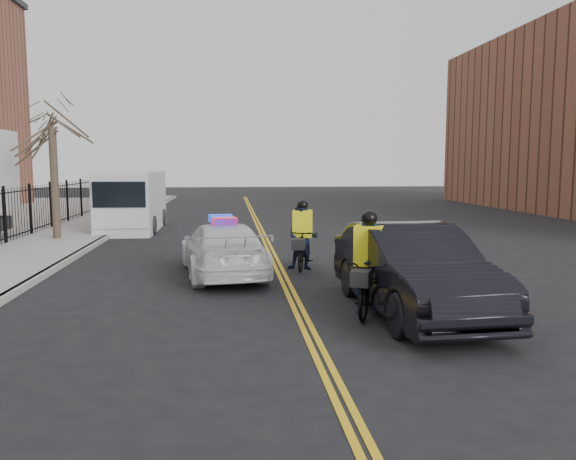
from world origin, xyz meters
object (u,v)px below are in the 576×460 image
Objects in this scene: dark_sedan at (412,270)px; cargo_van at (132,202)px; police_cruiser at (223,249)px; cyclist_near at (368,278)px; cyclist_far at (302,242)px.

dark_sedan is 16.35m from cargo_van.
cargo_van reaches higher than dark_sedan.
dark_sedan reaches higher than police_cruiser.
cyclist_near is 4.64m from cyclist_far.
cyclist_near is (6.78, -14.38, -0.54)m from cargo_van.
police_cruiser is 2.53× the size of cyclist_far.
cargo_van is 2.83× the size of cyclist_near.
cyclist_near reaches higher than dark_sedan.
police_cruiser is at bearing 128.16° from dark_sedan.
cyclist_near reaches higher than cyclist_far.
police_cruiser is 0.82× the size of cargo_van.
cargo_van is (-4.00, 10.41, 0.54)m from police_cruiser.
cyclist_far is at bearing -58.23° from cargo_van.
cargo_van reaches higher than police_cruiser.
cyclist_near is at bearing 116.70° from police_cruiser.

